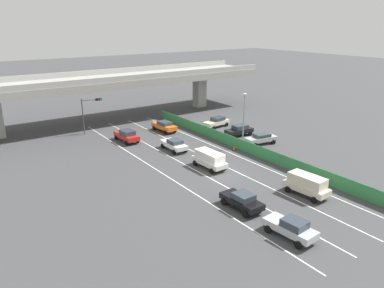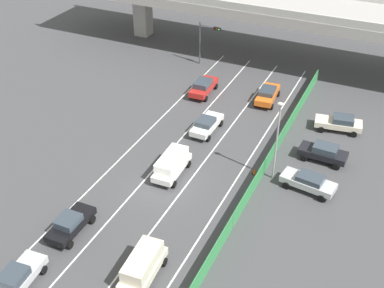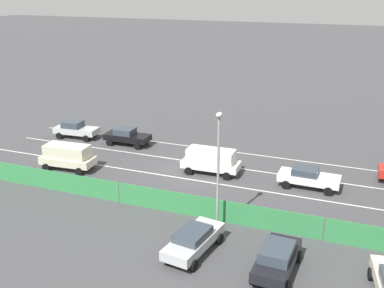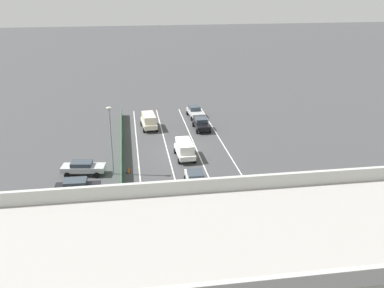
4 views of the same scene
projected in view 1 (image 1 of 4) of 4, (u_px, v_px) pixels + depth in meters
ground_plane at (220, 173)px, 42.00m from camera, size 300.00×300.00×0.00m
lane_line_left_edge at (158, 171)px, 42.77m from camera, size 0.14×45.47×0.01m
lane_line_mid_left at (184, 164)px, 44.72m from camera, size 0.14×45.47×0.01m
lane_line_mid_right at (208, 158)px, 46.67m from camera, size 0.14×45.47×0.01m
lane_line_right_edge at (230, 153)px, 48.62m from camera, size 0.14×45.47×0.01m
elevated_overpass at (112, 82)px, 62.92m from camera, size 57.69×9.94×8.19m
green_fence at (241, 145)px, 49.40m from camera, size 0.10×41.57×1.52m
car_van_white at (209, 159)px, 43.22m from camera, size 2.19×4.67×2.01m
car_sedan_white at (174, 144)px, 49.26m from camera, size 2.05×4.53×1.53m
car_van_cream at (307, 184)px, 36.40m from camera, size 2.29×4.57×2.09m
car_sedan_red at (127, 135)px, 52.88m from camera, size 2.17×4.75×1.70m
car_sedan_black at (242, 200)px, 33.81m from camera, size 2.05×4.33×1.59m
car_taxi_orange at (164, 126)px, 57.77m from camera, size 2.27×4.72×1.60m
car_sedan_silver at (291, 227)px, 29.30m from camera, size 2.23×4.45×1.65m
parked_wagon_silver at (261, 138)px, 51.74m from camera, size 4.74×2.44×1.50m
parked_sedan_dark at (239, 130)px, 55.53m from camera, size 4.36×2.13×1.65m
parked_sedan_cream at (217, 122)px, 60.23m from camera, size 4.80×2.64×1.60m
traffic_light at (89, 109)px, 55.93m from camera, size 3.05×0.89×5.44m
street_lamp at (244, 115)px, 49.14m from camera, size 0.60×0.36×7.50m
traffic_cone at (234, 148)px, 49.52m from camera, size 0.47×0.47×0.63m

